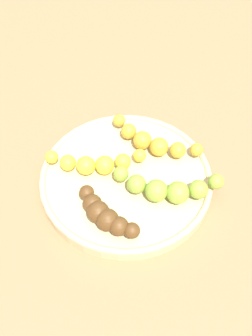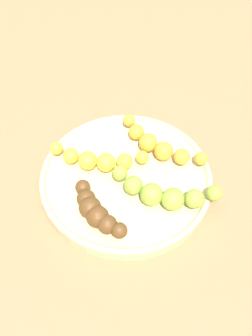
# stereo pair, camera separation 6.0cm
# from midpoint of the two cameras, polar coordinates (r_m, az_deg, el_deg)

# --- Properties ---
(ground_plane) EXTENTS (2.40, 2.40, 0.00)m
(ground_plane) POSITION_cam_midpoint_polar(r_m,az_deg,el_deg) (0.63, 2.72, -2.34)
(ground_plane) COLOR #936D47
(fruit_bowl) EXTENTS (0.27, 0.27, 0.02)m
(fruit_bowl) POSITION_cam_midpoint_polar(r_m,az_deg,el_deg) (0.62, 2.76, -1.67)
(fruit_bowl) COLOR #D1B784
(fruit_bowl) RESTS_ON ground_plane
(banana_spotted) EXTENTS (0.16, 0.06, 0.03)m
(banana_spotted) POSITION_cam_midpoint_polar(r_m,az_deg,el_deg) (0.64, 7.41, 3.29)
(banana_spotted) COLOR gold
(banana_spotted) RESTS_ON fruit_bowl
(banana_yellow) EXTENTS (0.13, 0.11, 0.03)m
(banana_yellow) POSITION_cam_midpoint_polar(r_m,az_deg,el_deg) (0.61, -1.46, 1.15)
(banana_yellow) COLOR yellow
(banana_yellow) RESTS_ON fruit_bowl
(banana_overripe) EXTENTS (0.11, 0.05, 0.03)m
(banana_overripe) POSITION_cam_midpoint_polar(r_m,az_deg,el_deg) (0.56, -1.41, -6.53)
(banana_overripe) COLOR #593819
(banana_overripe) RESTS_ON fruit_bowl
(banana_green) EXTENTS (0.15, 0.10, 0.03)m
(banana_green) POSITION_cam_midpoint_polar(r_m,az_deg,el_deg) (0.58, 8.46, -3.81)
(banana_green) COLOR #8CAD38
(banana_green) RESTS_ON fruit_bowl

